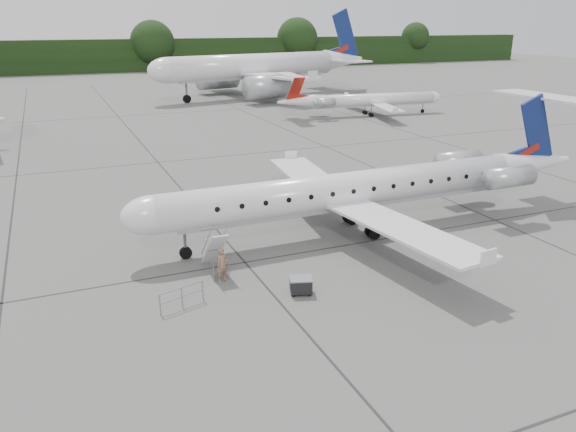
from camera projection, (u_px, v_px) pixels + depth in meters
name	position (u px, v px, depth m)	size (l,w,h in m)	color
ground	(394.00, 276.00, 28.72)	(320.00, 320.00, 0.00)	#5E5E5C
treeline	(106.00, 56.00, 140.29)	(260.00, 4.00, 8.00)	black
main_regional_jet	(348.00, 173.00, 33.35)	(29.73, 21.41, 7.62)	silver
airstair	(215.00, 250.00, 28.86)	(0.85, 2.31, 2.39)	silver
passenger	(222.00, 265.00, 27.82)	(0.66, 0.43, 1.81)	brown
safety_railing	(182.00, 298.00, 25.41)	(2.20, 0.08, 1.00)	gray
baggage_cart	(301.00, 285.00, 26.74)	(1.01, 0.82, 0.88)	black
bg_narrowbody	(253.00, 54.00, 93.65)	(39.79, 28.65, 14.28)	silver
bg_regional_right	(374.00, 94.00, 76.61)	(22.53, 16.23, 5.91)	silver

